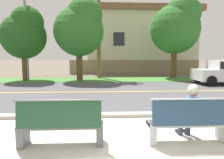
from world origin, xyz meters
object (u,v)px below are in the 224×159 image
bench_right (189,123)px  shade_tree_far_left (25,33)px  shade_tree_centre (177,26)px  shade_tree_left (80,28)px  streetlamp (27,22)px  bench_left (61,125)px  seated_person_blue (190,110)px

bench_right → shade_tree_far_left: shade_tree_far_left is taller
shade_tree_far_left → shade_tree_centre: size_ratio=0.81×
bench_right → shade_tree_left: (-3.34, 10.68, 3.36)m
shade_tree_left → shade_tree_centre: bearing=11.8°
shade_tree_far_left → shade_tree_centre: bearing=6.8°
bench_right → streetlamp: 13.68m
shade_tree_far_left → shade_tree_centre: (11.56, 1.38, 0.81)m
bench_left → streetlamp: (-4.55, 11.02, 3.76)m
seated_person_blue → streetlamp: streetlamp is taller
seated_person_blue → shade_tree_far_left: (-7.41, 10.72, 2.75)m
shade_tree_left → bench_left: bearing=-86.3°
bench_right → shade_tree_far_left: bearing=123.9°
seated_person_blue → streetlamp: size_ratio=0.17×
shade_tree_centre → shade_tree_left: bearing=-168.2°
seated_person_blue → shade_tree_centre: bearing=71.0°
bench_right → shade_tree_left: bearing=107.4°
bench_left → shade_tree_left: (-0.70, 10.68, 3.36)m
bench_right → shade_tree_centre: shade_tree_centre is taller
bench_right → shade_tree_left: size_ratio=0.29×
streetlamp → shade_tree_centre: 11.50m
seated_person_blue → streetlamp: 13.54m
shade_tree_left → seated_person_blue: bearing=-71.9°
bench_right → streetlamp: (-7.19, 11.02, 3.76)m
shade_tree_far_left → shade_tree_left: 4.01m
streetlamp → shade_tree_centre: (11.44, 1.24, 0.03)m
bench_left → streetlamp: streetlamp is taller
shade_tree_far_left → seated_person_blue: bearing=-55.4°
streetlamp → shade_tree_far_left: size_ratio=1.40×
bench_right → bench_left: bearing=180.0°
seated_person_blue → shade_tree_left: size_ratio=0.21×
seated_person_blue → shade_tree_centre: size_ratio=0.19×
bench_left → bench_right: 2.64m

